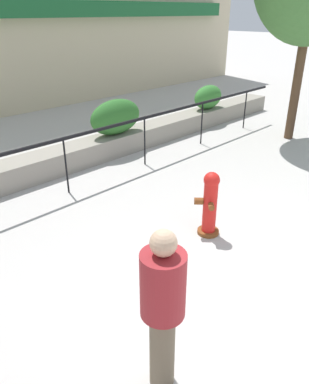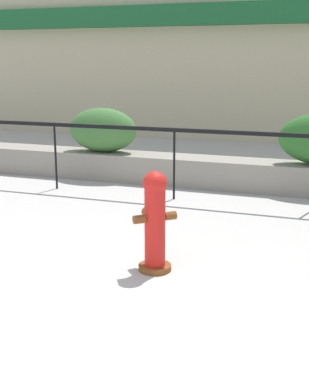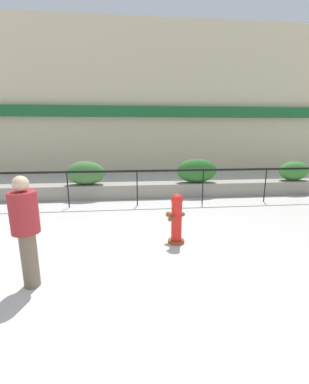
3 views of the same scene
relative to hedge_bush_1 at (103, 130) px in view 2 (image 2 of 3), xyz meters
The scene contains 4 objects.
planter_wall_low 1.88m from the hedge_bush_1, ahead, with size 18.00×0.70×0.50m, color gray.
fence_railing_segment 2.07m from the hedge_bush_1, 32.08° to the right, with size 15.00×0.05×1.15m.
hedge_bush_1 is the anchor object (origin of this frame).
fire_hydrant 4.74m from the hedge_bush_1, 58.46° to the right, with size 0.50×0.50×1.08m.
Camera 2 is at (2.52, -3.07, 2.19)m, focal length 50.00 mm.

